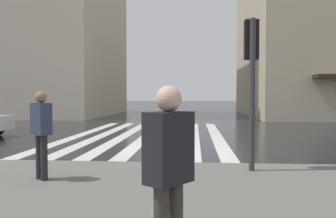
{
  "coord_description": "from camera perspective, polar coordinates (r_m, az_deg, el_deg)",
  "views": [
    {
      "loc": [
        -11.35,
        -0.53,
        1.74
      ],
      "look_at": [
        2.61,
        0.53,
        1.22
      ],
      "focal_mm": 37.49,
      "sensor_mm": 36.0,
      "label": 1
    }
  ],
  "objects": [
    {
      "name": "traffic_signal_post",
      "position": [
        7.8,
        13.43,
        7.52
      ],
      "size": [
        0.44,
        0.3,
        3.23
      ],
      "color": "#333338",
      "rests_on": "sidewalk_pavement"
    },
    {
      "name": "pedestrian_by_billboard",
      "position": [
        2.99,
        0.11,
        -9.56
      ],
      "size": [
        0.46,
        0.44,
        1.68
      ],
      "color": "black",
      "rests_on": "sidewalk_pavement"
    },
    {
      "name": "pedestrian_approaching_kerb",
      "position": [
        7.06,
        -19.91,
        -2.91
      ],
      "size": [
        0.43,
        0.46,
        1.68
      ],
      "color": "#2D3851",
      "rests_on": "sidewalk_pavement"
    },
    {
      "name": "ground_plane",
      "position": [
        11.5,
        1.68,
        -6.57
      ],
      "size": [
        220.0,
        220.0,
        0.0
      ],
      "primitive_type": "plane",
      "color": "black"
    },
    {
      "name": "zebra_crossing",
      "position": [
        15.59,
        -3.26,
        -4.26
      ],
      "size": [
        13.0,
        6.5,
        0.01
      ],
      "color": "silver",
      "rests_on": "ground_plane"
    }
  ]
}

